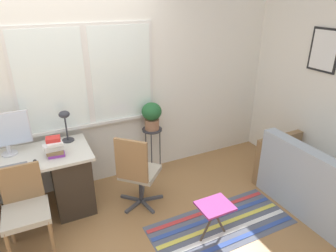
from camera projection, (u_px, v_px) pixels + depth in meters
ground_plane at (85, 220)px, 3.33m from camera, size 14.00×14.00×0.00m
wall_back_with_window at (59, 86)px, 3.40m from camera, size 9.00×0.12×2.70m
wall_right_with_picture at (297, 72)px, 3.96m from camera, size 0.08×9.00×2.70m
desk at (15, 190)px, 3.19m from camera, size 1.64×0.67×0.75m
monitor at (4, 132)px, 3.07m from camera, size 0.50×0.16×0.46m
keyboard at (7, 169)px, 2.89m from camera, size 0.37×0.12×0.02m
mouse at (35, 161)px, 3.01m from camera, size 0.04×0.06×0.03m
desk_lamp at (65, 119)px, 3.36m from camera, size 0.14×0.14×0.37m
book_stack at (54, 147)px, 3.12m from camera, size 0.21×0.17×0.20m
desk_chair_wooden at (25, 208)px, 2.81m from camera, size 0.42×0.43×0.85m
office_chair_swivel at (137, 171)px, 3.37m from camera, size 0.57×0.57×0.93m
couch_loveseat at (315, 185)px, 3.45m from camera, size 0.71×1.34×0.81m
plant_stand at (152, 135)px, 3.98m from camera, size 0.26×0.26×0.67m
potted_plant at (152, 115)px, 3.87m from camera, size 0.26×0.26×0.36m
floor_rug_striped at (221, 225)px, 3.26m from camera, size 1.57×0.68×0.01m
folding_stool at (215, 209)px, 2.96m from camera, size 0.34×0.28×0.41m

